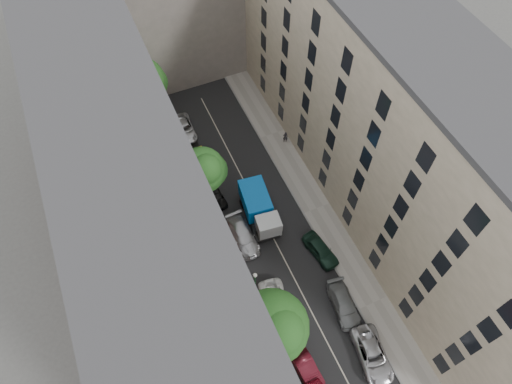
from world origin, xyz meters
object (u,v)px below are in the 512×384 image
car_left_1 (304,364)px  pedestrian (285,137)px  car_left_3 (243,236)px  car_right_0 (372,355)px  tree_near (273,328)px  car_right_2 (321,250)px  car_left_4 (215,195)px  lamp_post (255,285)px  tree_far (144,82)px  car_left_2 (276,305)px  car_left_6 (184,128)px  car_right_1 (344,304)px  tarp_truck (259,208)px  tree_mid (204,172)px  car_left_5 (198,158)px

car_left_1 → pedestrian: (9.20, 22.79, 0.20)m
car_left_1 → car_left_3: (0.00, 13.20, 0.02)m
car_right_0 → tree_near: 10.22m
car_right_2 → tree_near: 11.89m
car_left_4 → car_right_0: size_ratio=0.73×
car_right_0 → lamp_post: lamp_post is taller
car_left_1 → tree_far: (-3.50, 32.72, 4.65)m
car_left_2 → car_left_6: 23.21m
tree_far → car_left_4: bearing=-79.0°
car_left_3 → car_left_2: bearing=-90.9°
car_left_6 → car_right_2: bearing=-68.7°
car_right_1 → pedestrian: bearing=87.3°
tarp_truck → lamp_post: size_ratio=1.09×
tree_far → car_right_2: bearing=-67.8°
car_right_0 → tree_far: 35.81m
car_left_2 → tree_mid: tree_mid is taller
car_left_3 → car_left_6: bearing=92.1°
car_left_6 → pedestrian: 11.67m
car_left_2 → car_left_4: 13.22m
tarp_truck → pedestrian: bearing=56.2°
tarp_truck → car_right_1: (3.09, -11.84, -0.89)m
tarp_truck → tree_mid: (-4.22, 3.25, 4.29)m
car_left_4 → car_right_1: car_right_1 is taller
car_left_2 → car_right_2: 7.01m
car_left_3 → tree_far: tree_far is taller
car_right_1 → lamp_post: size_ratio=0.79×
car_right_1 → car_left_2: bearing=164.5°
car_right_2 → car_left_2: bearing=-162.7°
car_left_6 → car_right_0: size_ratio=0.90×
tarp_truck → lamp_post: (-3.97, -8.15, 2.26)m
car_left_4 → lamp_post: bearing=-97.6°
car_left_1 → car_left_4: (-0.80, 18.80, -0.07)m
tree_far → car_left_2: bearing=-82.6°
tarp_truck → car_right_2: (3.72, -6.24, -0.84)m
car_left_2 → lamp_post: bearing=147.8°
tree_far → tree_mid: bearing=-82.9°
car_right_0 → pedestrian: pedestrian is taller
car_right_1 → tarp_truck: bearing=112.3°
car_left_1 → car_right_2: (6.24, 8.80, 0.02)m
car_right_1 → tree_mid: 17.55m
tree_far → car_right_0: bearing=-75.1°
car_left_3 → car_right_1: car_left_3 is taller
tarp_truck → car_right_0: size_ratio=1.25×
pedestrian → car_left_6: bearing=-7.4°
car_left_2 → car_left_5: 18.48m
tree_far → pedestrian: bearing=-38.0°
tree_near → lamp_post: size_ratio=1.59×
car_left_1 → car_right_0: 5.82m
car_left_3 → tree_mid: bearing=107.6°
car_left_6 → car_right_1: 26.39m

